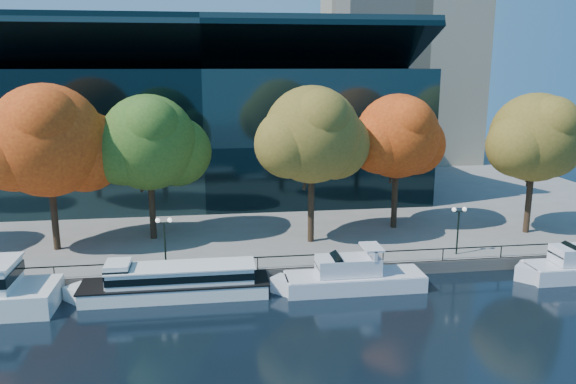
{
  "coord_description": "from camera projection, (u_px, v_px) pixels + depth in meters",
  "views": [
    {
      "loc": [
        -3.32,
        -37.6,
        16.44
      ],
      "look_at": [
        3.03,
        8.0,
        5.95
      ],
      "focal_mm": 35.0,
      "sensor_mm": 36.0,
      "label": 1
    }
  ],
  "objects": [
    {
      "name": "tree_5",
      "position": [
        537.0,
        139.0,
        50.94
      ],
      "size": [
        10.09,
        8.27,
        13.0
      ],
      "color": "black",
      "rests_on": "promenade"
    },
    {
      "name": "convention_building",
      "position": [
        204.0,
        131.0,
        68.68
      ],
      "size": [
        50.0,
        24.57,
        21.43
      ],
      "color": "black",
      "rests_on": "ground"
    },
    {
      "name": "cruiser_near",
      "position": [
        349.0,
        276.0,
        41.73
      ],
      "size": [
        11.5,
        2.96,
        3.33
      ],
      "color": "silver",
      "rests_on": "ground"
    },
    {
      "name": "tree_4",
      "position": [
        399.0,
        138.0,
        52.56
      ],
      "size": [
        9.87,
        8.1,
        12.82
      ],
      "color": "black",
      "rests_on": "promenade"
    },
    {
      "name": "promenade",
      "position": [
        237.0,
        186.0,
        75.43
      ],
      "size": [
        90.0,
        67.08,
        1.0
      ],
      "color": "slate",
      "rests_on": "ground"
    },
    {
      "name": "ground",
      "position": [
        262.0,
        298.0,
        40.41
      ],
      "size": [
        160.0,
        160.0,
        0.0
      ],
      "primitive_type": "plane",
      "color": "black",
      "rests_on": "ground"
    },
    {
      "name": "tour_boat",
      "position": [
        171.0,
        281.0,
        40.48
      ],
      "size": [
        14.66,
        3.27,
        2.78
      ],
      "color": "white",
      "rests_on": "ground"
    },
    {
      "name": "railing",
      "position": [
        258.0,
        258.0,
        43.12
      ],
      "size": [
        88.2,
        0.08,
        0.99
      ],
      "color": "black",
      "rests_on": "promenade"
    },
    {
      "name": "tree_2",
      "position": [
        151.0,
        145.0,
        49.11
      ],
      "size": [
        10.51,
        8.61,
        12.97
      ],
      "color": "black",
      "rests_on": "promenade"
    },
    {
      "name": "tree_1",
      "position": [
        50.0,
        143.0,
        45.96
      ],
      "size": [
        11.65,
        9.55,
        14.02
      ],
      "color": "black",
      "rests_on": "promenade"
    },
    {
      "name": "lamp_1",
      "position": [
        164.0,
        231.0,
        42.93
      ],
      "size": [
        1.26,
        0.36,
        4.03
      ],
      "color": "black",
      "rests_on": "promenade"
    },
    {
      "name": "tree_3",
      "position": [
        314.0,
        137.0,
        48.07
      ],
      "size": [
        10.48,
        8.6,
        13.76
      ],
      "color": "black",
      "rests_on": "promenade"
    },
    {
      "name": "lamp_2",
      "position": [
        459.0,
        220.0,
        46.12
      ],
      "size": [
        1.26,
        0.36,
        4.03
      ],
      "color": "black",
      "rests_on": "promenade"
    }
  ]
}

